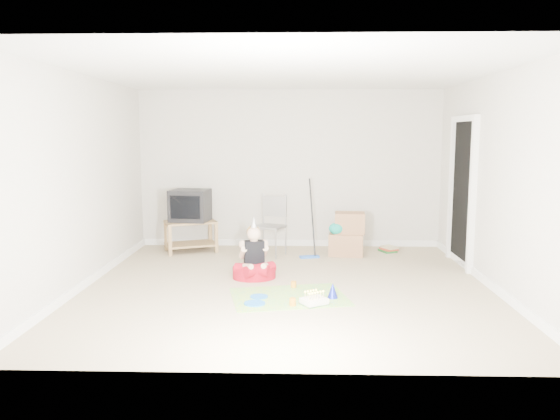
{
  "coord_description": "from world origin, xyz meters",
  "views": [
    {
      "loc": [
        0.11,
        -6.58,
        1.87
      ],
      "look_at": [
        -0.1,
        0.4,
        0.9
      ],
      "focal_mm": 35.0,
      "sensor_mm": 36.0,
      "label": 1
    }
  ],
  "objects_px": {
    "tv_stand": "(191,234)",
    "cardboard_boxes": "(347,235)",
    "birthday_cake": "(314,302)",
    "crt_tv": "(190,205)",
    "folding_chair": "(269,226)",
    "seated_woman": "(254,265)"
  },
  "relations": [
    {
      "from": "tv_stand",
      "to": "birthday_cake",
      "type": "height_order",
      "value": "tv_stand"
    },
    {
      "from": "tv_stand",
      "to": "seated_woman",
      "type": "distance_m",
      "value": 1.97
    },
    {
      "from": "tv_stand",
      "to": "birthday_cake",
      "type": "relative_size",
      "value": 2.77
    },
    {
      "from": "folding_chair",
      "to": "cardboard_boxes",
      "type": "height_order",
      "value": "folding_chair"
    },
    {
      "from": "cardboard_boxes",
      "to": "seated_woman",
      "type": "bearing_deg",
      "value": -133.27
    },
    {
      "from": "birthday_cake",
      "to": "folding_chair",
      "type": "bearing_deg",
      "value": 104.09
    },
    {
      "from": "tv_stand",
      "to": "folding_chair",
      "type": "height_order",
      "value": "folding_chair"
    },
    {
      "from": "tv_stand",
      "to": "seated_woman",
      "type": "height_order",
      "value": "seated_woman"
    },
    {
      "from": "crt_tv",
      "to": "folding_chair",
      "type": "bearing_deg",
      "value": -4.85
    },
    {
      "from": "cardboard_boxes",
      "to": "seated_woman",
      "type": "xyz_separation_m",
      "value": [
        -1.34,
        -1.43,
        -0.14
      ]
    },
    {
      "from": "folding_chair",
      "to": "cardboard_boxes",
      "type": "xyz_separation_m",
      "value": [
        1.21,
        0.1,
        -0.14
      ]
    },
    {
      "from": "crt_tv",
      "to": "cardboard_boxes",
      "type": "relative_size",
      "value": 0.88
    },
    {
      "from": "tv_stand",
      "to": "crt_tv",
      "type": "distance_m",
      "value": 0.46
    },
    {
      "from": "folding_chair",
      "to": "birthday_cake",
      "type": "relative_size",
      "value": 2.85
    },
    {
      "from": "tv_stand",
      "to": "seated_woman",
      "type": "xyz_separation_m",
      "value": [
        1.14,
        -1.6,
        -0.11
      ]
    },
    {
      "from": "tv_stand",
      "to": "folding_chair",
      "type": "xyz_separation_m",
      "value": [
        1.28,
        -0.28,
        0.17
      ]
    },
    {
      "from": "crt_tv",
      "to": "birthday_cake",
      "type": "height_order",
      "value": "crt_tv"
    },
    {
      "from": "tv_stand",
      "to": "birthday_cake",
      "type": "distance_m",
      "value": 3.33
    },
    {
      "from": "tv_stand",
      "to": "cardboard_boxes",
      "type": "bearing_deg",
      "value": -4.11
    },
    {
      "from": "folding_chair",
      "to": "tv_stand",
      "type": "bearing_deg",
      "value": 167.66
    },
    {
      "from": "crt_tv",
      "to": "seated_woman",
      "type": "xyz_separation_m",
      "value": [
        1.14,
        -1.6,
        -0.57
      ]
    },
    {
      "from": "tv_stand",
      "to": "cardboard_boxes",
      "type": "relative_size",
      "value": 1.38
    }
  ]
}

